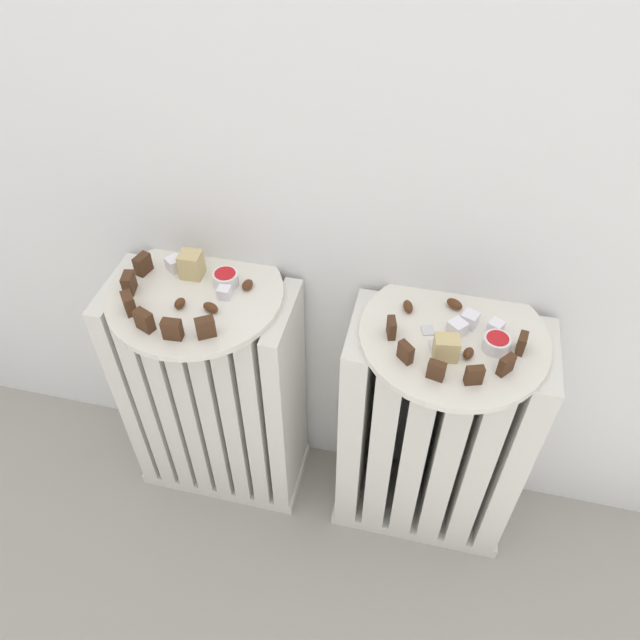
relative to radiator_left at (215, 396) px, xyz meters
The scene contains 33 objects.
ground_plane 0.45m from the radiator_left, 51.32° to the right, with size 6.00×6.00×0.00m, color gray.
radiator_left is the anchor object (origin of this frame).
radiator_right 0.45m from the radiator_left, ahead, with size 0.36×0.17×0.55m.
plate_left 0.29m from the radiator_left, ahead, with size 0.31×0.31×0.01m, color silver.
plate_right 0.53m from the radiator_left, ahead, with size 0.31×0.31×0.01m, color silver.
dark_cake_slice_left_0 0.33m from the radiator_left, 164.66° to the left, with size 0.03×0.02×0.04m, color #472B19.
dark_cake_slice_left_1 0.33m from the radiator_left, 167.99° to the right, with size 0.03×0.02×0.04m, color #472B19.
dark_cake_slice_left_2 0.33m from the radiator_left, 140.65° to the right, with size 0.03×0.02×0.04m, color #472B19.
dark_cake_slice_left_3 0.33m from the radiator_left, 113.30° to the right, with size 0.03×0.02×0.04m, color #472B19.
dark_cake_slice_left_4 0.33m from the radiator_left, 85.96° to the right, with size 0.03×0.02×0.04m, color #472B19.
dark_cake_slice_left_5 0.33m from the radiator_left, 58.62° to the right, with size 0.03×0.02×0.04m, color #472B19.
marble_cake_slice_left_0 0.32m from the radiator_left, 115.02° to the left, with size 0.04×0.04×0.05m, color tan.
turkish_delight_left_0 0.31m from the radiator_left, 139.15° to the left, with size 0.03×0.03×0.03m, color white.
turkish_delight_left_1 0.31m from the radiator_left, ahead, with size 0.02×0.02×0.02m, color white.
medjool_date_left_0 0.31m from the radiator_left, 18.98° to the left, with size 0.03×0.02×0.01m, color #4C2814.
medjool_date_left_1 0.30m from the radiator_left, 102.03° to the right, with size 0.02×0.02×0.02m, color #4C2814.
medjool_date_left_2 0.31m from the radiator_left, 41.58° to the right, with size 0.03×0.02×0.02m, color #4C2814.
jam_bowl_left 0.31m from the radiator_left, 34.53° to the left, with size 0.05×0.05×0.02m.
dark_cake_slice_right_0 0.47m from the radiator_left, ahead, with size 0.03×0.01×0.03m, color #472B19.
dark_cake_slice_right_1 0.49m from the radiator_left, 11.34° to the right, with size 0.03×0.01×0.03m, color #472B19.
dark_cake_slice_right_2 0.54m from the radiator_left, 13.42° to the right, with size 0.03×0.01×0.03m, color #472B19.
dark_cake_slice_right_3 0.58m from the radiator_left, 11.54° to the right, with size 0.03×0.01×0.03m, color #472B19.
dark_cake_slice_right_4 0.62m from the radiator_left, ahead, with size 0.03×0.01×0.03m, color #472B19.
dark_cake_slice_right_5 0.63m from the radiator_left, ahead, with size 0.03×0.01×0.03m, color #472B19.
marble_cake_slice_right_0 0.54m from the radiator_left, ahead, with size 0.04×0.03×0.04m, color tan.
turkish_delight_right_0 0.59m from the radiator_left, ahead, with size 0.02×0.02×0.02m, color white.
turkish_delight_right_1 0.56m from the radiator_left, ahead, with size 0.02×0.02×0.02m, color white.
turkish_delight_right_2 0.54m from the radiator_left, ahead, with size 0.03×0.03×0.03m, color white.
medjool_date_right_0 0.54m from the radiator_left, ahead, with size 0.03×0.02×0.02m, color #4C2814.
medjool_date_right_1 0.56m from the radiator_left, ahead, with size 0.02×0.02×0.01m, color #4C2814.
medjool_date_right_2 0.48m from the radiator_left, ahead, with size 0.03×0.02×0.01m, color #4C2814.
jam_bowl_right 0.60m from the radiator_left, ahead, with size 0.04×0.04×0.02m.
fork 0.51m from the radiator_left, ahead, with size 0.04×0.09×0.00m.
Camera 1 is at (0.17, -0.44, 1.27)m, focal length 33.99 mm.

